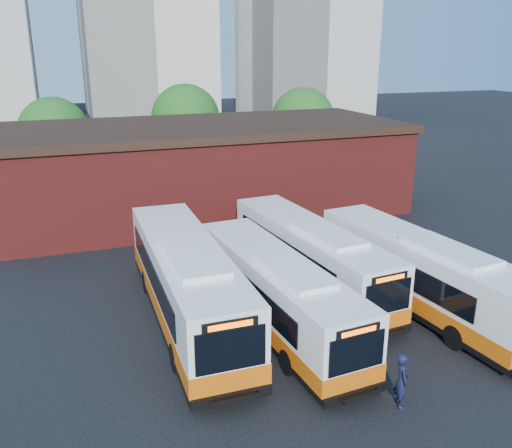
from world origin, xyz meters
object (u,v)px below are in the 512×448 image
object	(u,v)px
bus_west	(187,285)
bus_east	(420,276)
transit_worker	(402,380)
bus_mideast	(310,258)
bus_midwest	(276,296)

from	to	relation	value
bus_west	bus_east	size ratio (longest dim) A/B	1.06
bus_east	transit_worker	bearing A→B (deg)	-136.31
bus_west	bus_east	world-z (taller)	bus_west
bus_west	transit_worker	world-z (taller)	bus_west
bus_mideast	transit_worker	world-z (taller)	bus_mideast
bus_midwest	bus_east	distance (m)	6.93
bus_mideast	transit_worker	xyz separation A→B (m)	(-1.21, -9.68, -0.59)
bus_midwest	bus_mideast	xyz separation A→B (m)	(3.13, 3.29, 0.04)
bus_east	transit_worker	world-z (taller)	bus_east
bus_east	transit_worker	xyz separation A→B (m)	(-4.99, -5.88, -0.61)
bus_mideast	bus_east	distance (m)	5.36
bus_mideast	transit_worker	bearing A→B (deg)	-102.38
bus_mideast	transit_worker	distance (m)	9.78
bus_east	transit_worker	distance (m)	7.74
bus_west	transit_worker	bearing A→B (deg)	-56.66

